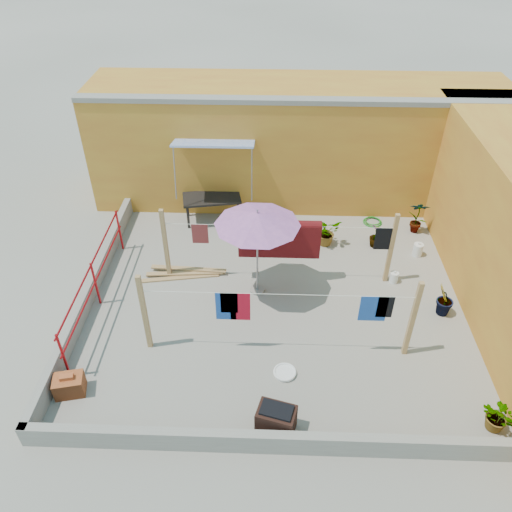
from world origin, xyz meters
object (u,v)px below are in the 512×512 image
patio_umbrella (257,219)px  brazier (276,420)px  water_jug_a (394,277)px  water_jug_b (418,250)px  plant_back_a (327,232)px  outdoor_table (212,199)px  white_basin (285,372)px  brick_stack (69,385)px  green_hose (373,222)px

patio_umbrella → brazier: bearing=-83.0°
patio_umbrella → water_jug_a: bearing=7.8°
water_jug_b → plant_back_a: plant_back_a is taller
outdoor_table → water_jug_b: outdoor_table is taller
white_basin → plant_back_a: bearing=75.7°
brick_stack → green_hose: 8.52m
green_hose → plant_back_a: size_ratio=0.71×
outdoor_table → water_jug_a: bearing=-29.0°
water_jug_b → white_basin: bearing=-130.8°
water_jug_a → patio_umbrella: bearing=-172.2°
water_jug_b → brick_stack: bearing=-148.6°
outdoor_table → water_jug_b: 5.39m
water_jug_a → water_jug_b: bearing=53.8°
outdoor_table → water_jug_b: (5.18, -1.40, -0.47)m
brazier → green_hose: (2.57, 6.40, -0.24)m
patio_umbrella → water_jug_b: (3.88, 1.48, -1.76)m
water_jug_b → brazier: bearing=-124.6°
brick_stack → brazier: bearing=-9.8°
brazier → water_jug_b: (3.45, 5.00, -0.11)m
plant_back_a → brick_stack: bearing=-136.0°
plant_back_a → water_jug_a: bearing=-45.3°
brazier → white_basin: bearing=82.2°
water_jug_a → water_jug_b: size_ratio=0.82×
brick_stack → green_hose: size_ratio=1.17×
water_jug_a → green_hose: 2.46m
green_hose → outdoor_table: bearing=180.0°
patio_umbrella → brazier: (0.43, -3.52, -1.65)m
outdoor_table → water_jug_b: bearing=-15.2°
white_basin → green_hose: white_basin is taller
patio_umbrella → green_hose: patio_umbrella is taller
brick_stack → plant_back_a: plant_back_a is taller
brick_stack → green_hose: (6.27, 5.76, -0.16)m
green_hose → brazier: bearing=-111.9°
brick_stack → water_jug_a: size_ratio=1.93×
green_hose → plant_back_a: plant_back_a is taller
white_basin → plant_back_a: 4.36m
water_jug_a → green_hose: (-0.11, 2.45, -0.10)m
brick_stack → water_jug_a: brick_stack is taller
patio_umbrella → brick_stack: bearing=-138.6°
water_jug_b → plant_back_a: 2.26m
outdoor_table → brick_stack: (-1.97, -5.76, -0.44)m
water_jug_a → green_hose: bearing=92.5°
outdoor_table → water_jug_b: size_ratio=4.37×
outdoor_table → patio_umbrella: bearing=-65.7°
patio_umbrella → plant_back_a: (1.67, 1.89, -1.57)m
white_basin → green_hose: size_ratio=0.87×
brick_stack → white_basin: brick_stack is taller
patio_umbrella → water_jug_a: patio_umbrella is taller
patio_umbrella → green_hose: size_ratio=4.41×
brick_stack → brazier: (3.70, -0.64, 0.08)m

